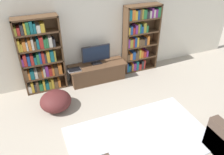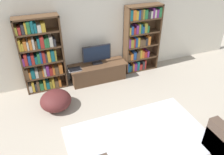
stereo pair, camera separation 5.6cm
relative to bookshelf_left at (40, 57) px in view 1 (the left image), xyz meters
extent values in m
cube|color=silver|center=(1.23, 0.18, 0.45)|extent=(8.80, 0.06, 2.60)
cube|color=#513823|center=(-0.42, -0.02, 0.03)|extent=(0.04, 0.30, 1.76)
cube|color=#513823|center=(0.48, -0.02, 0.03)|extent=(0.04, 0.30, 1.76)
cube|color=#513823|center=(0.03, 0.12, 0.03)|extent=(0.94, 0.04, 1.76)
cube|color=#513823|center=(0.03, -0.02, 0.89)|extent=(0.94, 0.30, 0.04)
cube|color=#513823|center=(0.03, -0.02, -0.83)|extent=(0.90, 0.30, 0.04)
cube|color=silver|center=(-0.37, -0.03, -0.73)|extent=(0.07, 0.24, 0.17)
cube|color=gold|center=(-0.30, -0.03, -0.69)|extent=(0.05, 0.24, 0.25)
cube|color=#333338|center=(-0.24, -0.03, -0.71)|extent=(0.04, 0.24, 0.20)
cube|color=brown|center=(-0.19, -0.03, -0.69)|extent=(0.06, 0.24, 0.25)
cube|color=#2D7F47|center=(-0.11, -0.03, -0.72)|extent=(0.08, 0.24, 0.18)
cube|color=gold|center=(-0.04, -0.03, -0.69)|extent=(0.05, 0.24, 0.25)
cube|color=#196B75|center=(0.03, -0.03, -0.72)|extent=(0.08, 0.24, 0.18)
cube|color=#9E9333|center=(0.10, -0.03, -0.72)|extent=(0.05, 0.24, 0.19)
cube|color=gold|center=(0.16, -0.03, -0.70)|extent=(0.06, 0.24, 0.23)
cube|color=brown|center=(0.24, -0.03, -0.73)|extent=(0.08, 0.24, 0.17)
cube|color=orange|center=(0.32, -0.03, -0.72)|extent=(0.06, 0.24, 0.19)
cube|color=#513823|center=(0.03, -0.02, -0.48)|extent=(0.90, 0.30, 0.04)
cube|color=brown|center=(-0.37, -0.03, -0.34)|extent=(0.06, 0.24, 0.25)
cube|color=orange|center=(-0.32, -0.03, -0.37)|extent=(0.04, 0.24, 0.18)
cube|color=#196B75|center=(-0.25, -0.03, -0.36)|extent=(0.08, 0.24, 0.20)
cube|color=silver|center=(-0.16, -0.03, -0.37)|extent=(0.07, 0.24, 0.18)
cube|color=brown|center=(-0.08, -0.03, -0.38)|extent=(0.08, 0.24, 0.16)
cube|color=orange|center=(-0.02, -0.03, -0.38)|extent=(0.04, 0.24, 0.17)
cube|color=silver|center=(0.02, -0.03, -0.36)|extent=(0.04, 0.24, 0.21)
cube|color=#7F338C|center=(0.08, -0.03, -0.34)|extent=(0.07, 0.24, 0.25)
cube|color=#B72D28|center=(0.16, -0.03, -0.37)|extent=(0.07, 0.24, 0.19)
cube|color=orange|center=(0.22, -0.03, -0.37)|extent=(0.05, 0.24, 0.19)
cube|color=brown|center=(0.29, -0.03, -0.37)|extent=(0.08, 0.24, 0.19)
cube|color=orange|center=(0.38, -0.03, -0.35)|extent=(0.08, 0.24, 0.23)
cube|color=#513823|center=(0.03, -0.02, -0.13)|extent=(0.90, 0.30, 0.04)
cube|color=#7F338C|center=(-0.38, -0.03, -0.02)|extent=(0.04, 0.24, 0.18)
cube|color=#B72D28|center=(-0.33, -0.03, 0.02)|extent=(0.06, 0.24, 0.26)
cube|color=#234C99|center=(-0.25, -0.03, 0.00)|extent=(0.06, 0.24, 0.22)
cube|color=#B72D28|center=(-0.18, -0.03, 0.00)|extent=(0.06, 0.24, 0.23)
cube|color=#196B75|center=(-0.12, -0.03, -0.02)|extent=(0.06, 0.24, 0.18)
cube|color=#2D7F47|center=(-0.06, -0.03, 0.01)|extent=(0.06, 0.24, 0.24)
cube|color=#234C99|center=(-0.01, -0.03, 0.02)|extent=(0.04, 0.24, 0.26)
cube|color=#B72D28|center=(0.05, -0.03, 0.01)|extent=(0.06, 0.24, 0.24)
cube|color=#333338|center=(0.11, -0.03, 0.00)|extent=(0.04, 0.24, 0.21)
cube|color=gold|center=(0.16, -0.03, 0.02)|extent=(0.07, 0.24, 0.26)
cube|color=#196B75|center=(0.25, -0.03, 0.02)|extent=(0.08, 0.24, 0.25)
cube|color=#9E9333|center=(0.31, -0.03, 0.02)|extent=(0.04, 0.24, 0.26)
cube|color=#513823|center=(0.03, -0.02, 0.23)|extent=(0.90, 0.30, 0.04)
cube|color=gold|center=(-0.38, -0.03, 0.37)|extent=(0.05, 0.24, 0.25)
cube|color=gold|center=(-0.33, -0.03, 0.33)|extent=(0.04, 0.24, 0.17)
cube|color=orange|center=(-0.28, -0.03, 0.35)|extent=(0.06, 0.24, 0.21)
cube|color=silver|center=(-0.22, -0.03, 0.34)|extent=(0.04, 0.24, 0.19)
cube|color=orange|center=(-0.17, -0.03, 0.35)|extent=(0.06, 0.24, 0.22)
cube|color=silver|center=(-0.11, -0.03, 0.36)|extent=(0.04, 0.24, 0.23)
cube|color=brown|center=(-0.06, -0.03, 0.34)|extent=(0.05, 0.24, 0.19)
cube|color=#196B75|center=(0.00, -0.03, 0.36)|extent=(0.05, 0.24, 0.23)
cube|color=#B72D28|center=(0.07, -0.03, 0.37)|extent=(0.08, 0.24, 0.25)
cube|color=#2D7F47|center=(0.14, -0.03, 0.34)|extent=(0.05, 0.24, 0.20)
cube|color=#2D7F47|center=(0.19, -0.03, 0.35)|extent=(0.04, 0.24, 0.21)
cube|color=silver|center=(0.26, -0.03, 0.36)|extent=(0.07, 0.24, 0.23)
cube|color=#333338|center=(0.33, -0.03, 0.33)|extent=(0.05, 0.24, 0.17)
cube|color=#513823|center=(0.03, -0.02, 0.58)|extent=(0.90, 0.30, 0.04)
cube|color=#9E9333|center=(-0.38, -0.03, 0.68)|extent=(0.04, 0.24, 0.16)
cube|color=#B72D28|center=(-0.32, -0.03, 0.68)|extent=(0.06, 0.24, 0.16)
cube|color=#333338|center=(-0.25, -0.03, 0.70)|extent=(0.06, 0.24, 0.20)
cube|color=gold|center=(-0.20, -0.03, 0.71)|extent=(0.04, 0.24, 0.24)
cube|color=#2D7F47|center=(-0.14, -0.03, 0.72)|extent=(0.06, 0.24, 0.25)
cube|color=#196B75|center=(-0.07, -0.03, 0.73)|extent=(0.06, 0.24, 0.26)
cube|color=#196B75|center=(-0.01, -0.03, 0.70)|extent=(0.05, 0.24, 0.20)
cube|color=silver|center=(0.07, -0.03, 0.68)|extent=(0.08, 0.24, 0.16)
cube|color=gold|center=(0.15, -0.03, 0.69)|extent=(0.08, 0.24, 0.19)
cube|color=#513823|center=(2.11, -0.02, 0.03)|extent=(0.04, 0.30, 1.76)
cube|color=#513823|center=(3.01, -0.02, 0.03)|extent=(0.04, 0.30, 1.76)
cube|color=#513823|center=(2.56, 0.12, 0.03)|extent=(0.94, 0.04, 1.76)
cube|color=#513823|center=(2.56, -0.02, 0.89)|extent=(0.94, 0.30, 0.04)
cube|color=#513823|center=(2.56, -0.02, -0.83)|extent=(0.90, 0.30, 0.04)
cube|color=#234C99|center=(2.14, -0.03, -0.69)|extent=(0.04, 0.24, 0.25)
cube|color=#196B75|center=(2.20, -0.03, -0.73)|extent=(0.06, 0.24, 0.18)
cube|color=#333338|center=(2.26, -0.03, -0.72)|extent=(0.04, 0.24, 0.18)
cube|color=orange|center=(2.30, -0.03, -0.70)|extent=(0.04, 0.24, 0.22)
cube|color=#7F338C|center=(2.37, -0.03, -0.71)|extent=(0.08, 0.24, 0.21)
cube|color=#196B75|center=(2.45, -0.03, -0.69)|extent=(0.07, 0.24, 0.25)
cube|color=#B72D28|center=(2.53, -0.03, -0.73)|extent=(0.08, 0.24, 0.16)
cube|color=#333338|center=(2.61, -0.03, -0.69)|extent=(0.06, 0.24, 0.24)
cube|color=#B72D28|center=(2.66, -0.03, -0.69)|extent=(0.04, 0.24, 0.26)
cube|color=#513823|center=(2.56, -0.02, -0.48)|extent=(0.90, 0.30, 0.04)
cube|color=brown|center=(2.16, -0.03, -0.38)|extent=(0.07, 0.24, 0.16)
cube|color=orange|center=(2.24, -0.03, -0.37)|extent=(0.07, 0.24, 0.18)
cube|color=#234C99|center=(2.32, -0.03, -0.36)|extent=(0.08, 0.24, 0.21)
cube|color=brown|center=(2.39, -0.03, -0.37)|extent=(0.04, 0.24, 0.17)
cube|color=brown|center=(2.44, -0.03, -0.35)|extent=(0.06, 0.24, 0.23)
cube|color=gold|center=(2.50, -0.03, -0.34)|extent=(0.05, 0.24, 0.24)
cube|color=orange|center=(2.56, -0.03, -0.36)|extent=(0.06, 0.24, 0.20)
cube|color=#B72D28|center=(2.64, -0.03, -0.38)|extent=(0.08, 0.24, 0.17)
cube|color=#7F338C|center=(2.72, -0.03, -0.37)|extent=(0.05, 0.24, 0.17)
cube|color=#513823|center=(2.56, -0.02, -0.13)|extent=(0.90, 0.30, 0.04)
cube|color=#7F338C|center=(2.15, -0.03, 0.01)|extent=(0.06, 0.24, 0.24)
cube|color=#9E9333|center=(2.23, -0.03, 0.00)|extent=(0.08, 0.24, 0.22)
cube|color=#B72D28|center=(2.29, -0.03, 0.00)|extent=(0.04, 0.24, 0.23)
cube|color=#234C99|center=(2.35, -0.03, 0.01)|extent=(0.06, 0.24, 0.25)
cube|color=gold|center=(2.41, -0.03, 0.01)|extent=(0.05, 0.24, 0.25)
cube|color=brown|center=(2.47, -0.03, -0.02)|extent=(0.07, 0.24, 0.19)
cube|color=brown|center=(2.53, -0.03, -0.02)|extent=(0.04, 0.24, 0.18)
cube|color=brown|center=(2.58, -0.03, -0.03)|extent=(0.04, 0.24, 0.17)
cube|color=#333338|center=(2.64, -0.03, -0.01)|extent=(0.06, 0.24, 0.19)
cube|color=orange|center=(2.71, -0.03, 0.01)|extent=(0.07, 0.24, 0.23)
cube|color=#513823|center=(2.56, -0.02, 0.23)|extent=(0.90, 0.30, 0.04)
cube|color=gold|center=(2.15, -0.03, 0.34)|extent=(0.05, 0.24, 0.19)
cube|color=#234C99|center=(2.21, -0.03, 0.35)|extent=(0.06, 0.24, 0.21)
cube|color=#B72D28|center=(2.28, -0.03, 0.33)|extent=(0.06, 0.24, 0.17)
cube|color=#7F338C|center=(2.35, -0.03, 0.35)|extent=(0.06, 0.24, 0.22)
cube|color=#9E9333|center=(2.41, -0.03, 0.36)|extent=(0.05, 0.24, 0.24)
cube|color=#196B75|center=(2.46, -0.03, 0.36)|extent=(0.04, 0.24, 0.23)
cube|color=#234C99|center=(2.51, -0.03, 0.33)|extent=(0.05, 0.24, 0.17)
cube|color=#9E9333|center=(2.58, -0.03, 0.37)|extent=(0.08, 0.24, 0.24)
cube|color=#2D7F47|center=(2.65, -0.03, 0.33)|extent=(0.05, 0.24, 0.17)
cube|color=#513823|center=(2.56, -0.02, 0.58)|extent=(0.90, 0.30, 0.04)
cube|color=#196B75|center=(2.16, -0.03, 0.72)|extent=(0.08, 0.24, 0.25)
cube|color=orange|center=(2.25, -0.03, 0.72)|extent=(0.08, 0.24, 0.25)
cube|color=gold|center=(2.32, -0.03, 0.70)|extent=(0.06, 0.24, 0.22)
cube|color=#234C99|center=(2.38, -0.03, 0.71)|extent=(0.05, 0.24, 0.23)
cube|color=brown|center=(2.44, -0.03, 0.71)|extent=(0.05, 0.24, 0.24)
cube|color=#9E9333|center=(2.49, -0.03, 0.72)|extent=(0.04, 0.24, 0.24)
cube|color=#2D7F47|center=(2.56, -0.03, 0.71)|extent=(0.08, 0.24, 0.22)
cube|color=#333338|center=(2.64, -0.03, 0.68)|extent=(0.07, 0.24, 0.17)
cube|color=silver|center=(2.71, -0.03, 0.68)|extent=(0.05, 0.24, 0.18)
cube|color=#7F338C|center=(2.77, -0.03, 0.72)|extent=(0.05, 0.24, 0.24)
cube|color=silver|center=(2.82, -0.03, 0.69)|extent=(0.05, 0.24, 0.20)
cube|color=#7F338C|center=(2.88, -0.03, 0.70)|extent=(0.06, 0.24, 0.20)
cube|color=#2D7F47|center=(2.96, -0.03, 0.72)|extent=(0.08, 0.24, 0.24)
cube|color=brown|center=(1.30, -0.12, -0.64)|extent=(1.35, 0.47, 0.41)
cube|color=brown|center=(1.30, -0.12, -0.42)|extent=(1.44, 0.50, 0.04)
cube|color=black|center=(1.30, -0.07, -0.38)|extent=(0.24, 0.16, 0.03)
cylinder|color=black|center=(1.30, -0.07, -0.34)|extent=(0.04, 0.04, 0.05)
cube|color=black|center=(1.30, -0.07, -0.12)|extent=(0.72, 0.04, 0.40)
cube|color=black|center=(1.30, -0.09, -0.12)|extent=(0.67, 0.00, 0.36)
cube|color=#B7B7BC|center=(0.70, -0.19, -0.39)|extent=(0.31, 0.22, 0.02)
cube|color=black|center=(0.70, -0.19, -0.37)|extent=(0.29, 0.21, 0.00)
cube|color=#B2B7C1|center=(1.35, -2.28, -0.84)|extent=(2.56, 1.53, 0.02)
ellipsoid|color=#4C1E1E|center=(0.10, -0.87, -0.65)|extent=(0.65, 0.65, 0.40)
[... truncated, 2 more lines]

